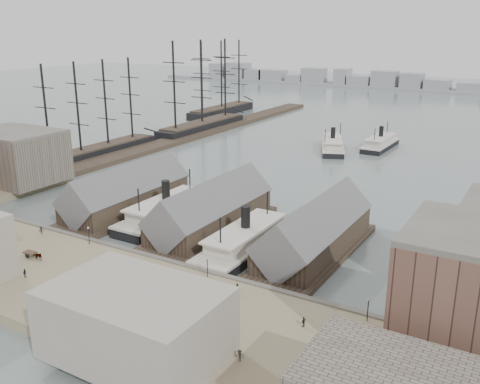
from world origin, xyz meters
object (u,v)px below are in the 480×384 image
Objects in this scene: horse_cart_right at (160,316)px; horse_cart_center at (36,255)px; ferry_docked_west at (167,211)px; tram at (423,369)px.

horse_cart_center is at bearing 55.10° from horse_cart_right.
horse_cart_right is at bearing -103.12° from horse_cart_center.
ferry_docked_west is 2.73× the size of tram.
tram is 2.27× the size of horse_cart_center.
ferry_docked_west is 50.09m from horse_cart_right.
horse_cart_right is at bearing -165.38° from tram.
ferry_docked_west is at bearing 160.09° from tram.
ferry_docked_west reaches higher than horse_cart_right.
ferry_docked_west is at bearing -13.08° from horse_cart_center.
ferry_docked_west is at bearing 10.85° from horse_cart_right.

